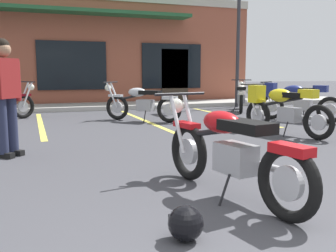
# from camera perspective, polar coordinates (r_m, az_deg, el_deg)

# --- Properties ---
(ground_plane) EXTENTS (80.00, 80.00, 0.00)m
(ground_plane) POSITION_cam_1_polar(r_m,az_deg,el_deg) (5.36, -3.70, -4.99)
(ground_plane) COLOR #3D3D42
(sidewalk_kerb) EXTENTS (22.00, 1.80, 0.14)m
(sidewalk_kerb) POSITION_cam_1_polar(r_m,az_deg,el_deg) (13.08, -13.44, 2.78)
(sidewalk_kerb) COLOR #A8A59E
(sidewalk_kerb) RESTS_ON ground_plane
(brick_storefront_building) EXTENTS (14.05, 6.03, 4.06)m
(brick_storefront_building) POSITION_cam_1_polar(r_m,az_deg,el_deg) (16.62, -15.08, 10.56)
(brick_storefront_building) COLOR brown
(brick_storefront_building) RESTS_ON ground_plane
(painted_stall_lines) EXTENTS (7.60, 4.80, 0.01)m
(painted_stall_lines) POSITION_cam_1_polar(r_m,az_deg,el_deg) (9.54, -10.97, 0.60)
(painted_stall_lines) COLOR #DBCC4C
(painted_stall_lines) RESTS_ON ground_plane
(motorcycle_foreground_classic) EXTENTS (0.80, 2.09, 0.98)m
(motorcycle_foreground_classic) POSITION_cam_1_polar(r_m,az_deg,el_deg) (3.73, 9.04, -3.54)
(motorcycle_foreground_classic) COLOR black
(motorcycle_foreground_classic) RESTS_ON ground_plane
(motorcycle_black_cruiser) EXTENTS (1.37, 1.85, 0.98)m
(motorcycle_black_cruiser) POSITION_cam_1_polar(r_m,az_deg,el_deg) (10.08, 18.47, 3.73)
(motorcycle_black_cruiser) COLOR black
(motorcycle_black_cruiser) RESTS_ON ground_plane
(motorcycle_silver_naked) EXTENTS (0.89, 2.07, 0.98)m
(motorcycle_silver_naked) POSITION_cam_1_polar(r_m,az_deg,el_deg) (7.81, 16.58, 2.69)
(motorcycle_silver_naked) COLOR black
(motorcycle_silver_naked) RESTS_ON ground_plane
(motorcycle_green_cafe_racer) EXTENTS (1.69, 1.61, 0.98)m
(motorcycle_green_cafe_racer) POSITION_cam_1_polar(r_m,az_deg,el_deg) (9.51, -3.96, 3.49)
(motorcycle_green_cafe_racer) COLOR black
(motorcycle_green_cafe_racer) RESTS_ON ground_plane
(motorcycle_orange_scrambler) EXTENTS (1.31, 1.89, 0.98)m
(motorcycle_orange_scrambler) POSITION_cam_1_polar(r_m,az_deg,el_deg) (12.26, 10.86, 4.37)
(motorcycle_orange_scrambler) COLOR black
(motorcycle_orange_scrambler) RESTS_ON ground_plane
(person_in_black_shirt) EXTENTS (0.46, 0.53, 1.68)m
(person_in_black_shirt) POSITION_cam_1_polar(r_m,az_deg,el_deg) (5.87, -23.12, 4.89)
(person_in_black_shirt) COLOR black
(person_in_black_shirt) RESTS_ON ground_plane
(helmet_on_pavement) EXTENTS (0.26, 0.26, 0.26)m
(helmet_on_pavement) POSITION_cam_1_polar(r_m,az_deg,el_deg) (2.83, 2.64, -14.28)
(helmet_on_pavement) COLOR black
(helmet_on_pavement) RESTS_ON ground_plane
(parking_lot_lamp_post) EXTENTS (0.24, 0.76, 5.08)m
(parking_lot_lamp_post) POSITION_cam_1_polar(r_m,az_deg,el_deg) (13.76, 10.75, 16.50)
(parking_lot_lamp_post) COLOR #2D2D33
(parking_lot_lamp_post) RESTS_ON ground_plane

